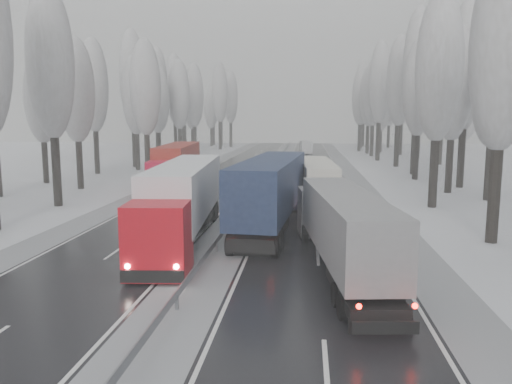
% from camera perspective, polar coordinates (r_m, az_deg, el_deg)
% --- Properties ---
extents(ground, '(260.00, 260.00, 0.00)m').
position_cam_1_polar(ground, '(15.39, -13.03, -18.53)').
color(ground, white).
rests_on(ground, ground).
extents(carriageway_right, '(7.50, 200.00, 0.03)m').
position_cam_1_polar(carriageway_right, '(43.50, 6.59, -0.80)').
color(carriageway_right, black).
rests_on(carriageway_right, ground).
extents(carriageway_left, '(7.50, 200.00, 0.03)m').
position_cam_1_polar(carriageway_left, '(44.60, -7.02, -0.58)').
color(carriageway_left, black).
rests_on(carriageway_left, ground).
extents(median_slush, '(3.00, 200.00, 0.04)m').
position_cam_1_polar(median_slush, '(43.74, -0.30, -0.69)').
color(median_slush, gray).
rests_on(median_slush, ground).
extents(shoulder_right, '(2.40, 200.00, 0.04)m').
position_cam_1_polar(shoulder_right, '(43.85, 13.07, -0.88)').
color(shoulder_right, gray).
rests_on(shoulder_right, ground).
extents(shoulder_left, '(2.40, 200.00, 0.04)m').
position_cam_1_polar(shoulder_left, '(45.95, -13.05, -0.46)').
color(shoulder_left, gray).
rests_on(shoulder_left, ground).
extents(median_guardrail, '(0.12, 200.00, 0.76)m').
position_cam_1_polar(median_guardrail, '(43.64, -0.30, 0.06)').
color(median_guardrail, slate).
rests_on(median_guardrail, ground).
extents(tree_16, '(3.60, 3.60, 16.53)m').
position_cam_1_polar(tree_16, '(30.68, 26.54, 14.56)').
color(tree_16, black).
rests_on(tree_16, ground).
extents(tree_18, '(3.60, 3.60, 16.58)m').
position_cam_1_polar(tree_18, '(41.35, 20.19, 13.14)').
color(tree_18, black).
rests_on(tree_18, ground).
extents(tree_19, '(3.60, 3.60, 14.57)m').
position_cam_1_polar(tree_19, '(46.66, 25.57, 10.65)').
color(tree_19, black).
rests_on(tree_19, ground).
extents(tree_20, '(3.60, 3.60, 15.71)m').
position_cam_1_polar(tree_20, '(50.01, 21.68, 11.51)').
color(tree_20, black).
rests_on(tree_20, ground).
extents(tree_21, '(3.60, 3.60, 18.62)m').
position_cam_1_polar(tree_21, '(54.60, 22.93, 13.08)').
color(tree_21, black).
rests_on(tree_21, ground).
extents(tree_22, '(3.60, 3.60, 15.86)m').
position_cam_1_polar(tree_22, '(59.93, 18.13, 11.16)').
color(tree_22, black).
rests_on(tree_22, ground).
extents(tree_23, '(3.60, 3.60, 13.55)m').
position_cam_1_polar(tree_23, '(65.30, 22.79, 9.36)').
color(tree_23, black).
rests_on(tree_23, ground).
extents(tree_24, '(3.60, 3.60, 20.49)m').
position_cam_1_polar(tree_24, '(65.63, 18.00, 13.47)').
color(tree_24, black).
rests_on(tree_24, ground).
extents(tree_25, '(3.60, 3.60, 19.44)m').
position_cam_1_polar(tree_25, '(71.12, 22.87, 12.26)').
color(tree_25, black).
rests_on(tree_25, ground).
extents(tree_26, '(3.60, 3.60, 18.78)m').
position_cam_1_polar(tree_26, '(75.51, 16.06, 12.00)').
color(tree_26, black).
rests_on(tree_26, ground).
extents(tree_27, '(3.60, 3.60, 17.62)m').
position_cam_1_polar(tree_27, '(80.87, 20.62, 11.01)').
color(tree_27, black).
rests_on(tree_27, ground).
extents(tree_28, '(3.60, 3.60, 19.62)m').
position_cam_1_polar(tree_28, '(85.89, 13.98, 11.96)').
color(tree_28, black).
rests_on(tree_28, ground).
extents(tree_29, '(3.60, 3.60, 18.11)m').
position_cam_1_polar(tree_29, '(91.05, 18.28, 10.96)').
color(tree_29, black).
rests_on(tree_29, ground).
extents(tree_30, '(3.60, 3.60, 17.86)m').
position_cam_1_polar(tree_30, '(95.51, 13.27, 10.92)').
color(tree_30, black).
rests_on(tree_30, ground).
extents(tree_31, '(3.60, 3.60, 18.58)m').
position_cam_1_polar(tree_31, '(100.38, 16.39, 10.93)').
color(tree_31, black).
rests_on(tree_31, ground).
extents(tree_32, '(3.60, 3.60, 17.33)m').
position_cam_1_polar(tree_32, '(102.95, 12.76, 10.55)').
color(tree_32, black).
rests_on(tree_32, ground).
extents(tree_33, '(3.60, 3.60, 14.33)m').
position_cam_1_polar(tree_33, '(107.25, 14.16, 9.38)').
color(tree_33, black).
rests_on(tree_33, ground).
extents(tree_34, '(3.60, 3.60, 17.63)m').
position_cam_1_polar(tree_34, '(109.91, 11.85, 10.53)').
color(tree_34, black).
rests_on(tree_34, ground).
extents(tree_35, '(3.60, 3.60, 18.25)m').
position_cam_1_polar(tree_35, '(115.17, 16.28, 10.46)').
color(tree_35, black).
rests_on(tree_35, ground).
extents(tree_36, '(3.60, 3.60, 20.23)m').
position_cam_1_polar(tree_36, '(119.90, 12.01, 11.12)').
color(tree_36, black).
rests_on(tree_36, ground).
extents(tree_37, '(3.60, 3.60, 16.37)m').
position_cam_1_polar(tree_37, '(124.68, 15.02, 9.77)').
color(tree_37, black).
rests_on(tree_37, ground).
extents(tree_38, '(3.60, 3.60, 17.97)m').
position_cam_1_polar(tree_38, '(130.52, 12.25, 10.24)').
color(tree_38, black).
rests_on(tree_38, ground).
extents(tree_39, '(3.60, 3.60, 16.19)m').
position_cam_1_polar(tree_39, '(134.78, 13.25, 9.66)').
color(tree_39, black).
rests_on(tree_39, ground).
extents(tree_58, '(3.60, 3.60, 17.21)m').
position_cam_1_polar(tree_58, '(42.60, -22.46, 13.41)').
color(tree_58, black).
rests_on(tree_58, ground).
extents(tree_60, '(3.60, 3.60, 14.84)m').
position_cam_1_polar(tree_60, '(52.26, -19.88, 10.83)').
color(tree_60, black).
rests_on(tree_60, ground).
extents(tree_61, '(3.60, 3.60, 13.95)m').
position_cam_1_polar(tree_61, '(58.42, -23.32, 9.77)').
color(tree_61, black).
rests_on(tree_61, ground).
extents(tree_62, '(3.60, 3.60, 16.04)m').
position_cam_1_polar(tree_62, '(59.74, -12.53, 11.49)').
color(tree_62, black).
rests_on(tree_62, ground).
extents(tree_63, '(3.60, 3.60, 16.88)m').
position_cam_1_polar(tree_63, '(66.32, -18.06, 11.42)').
color(tree_63, black).
rests_on(tree_63, ground).
extents(tree_64, '(3.60, 3.60, 15.42)m').
position_cam_1_polar(tree_64, '(69.60, -13.60, 10.66)').
color(tree_64, black).
rests_on(tree_64, ground).
extents(tree_65, '(3.60, 3.60, 19.48)m').
position_cam_1_polar(tree_65, '(74.12, -13.96, 12.50)').
color(tree_65, black).
rests_on(tree_65, ground).
extents(tree_66, '(3.60, 3.60, 15.23)m').
position_cam_1_polar(tree_66, '(78.72, -11.16, 10.35)').
color(tree_66, black).
rests_on(tree_66, ground).
extents(tree_67, '(3.60, 3.60, 17.09)m').
position_cam_1_polar(tree_67, '(83.00, -11.30, 11.06)').
color(tree_67, black).
rests_on(tree_67, ground).
extents(tree_68, '(3.60, 3.60, 16.65)m').
position_cam_1_polar(tree_68, '(84.84, -8.79, 10.87)').
color(tree_68, black).
rests_on(tree_68, ground).
extents(tree_69, '(3.60, 3.60, 19.35)m').
position_cam_1_polar(tree_69, '(90.08, -11.21, 11.75)').
color(tree_69, black).
rests_on(tree_69, ground).
extents(tree_70, '(3.60, 3.60, 17.09)m').
position_cam_1_polar(tree_70, '(94.58, -7.08, 10.81)').
color(tree_70, black).
rests_on(tree_70, ground).
extents(tree_71, '(3.60, 3.60, 19.61)m').
position_cam_1_polar(tree_71, '(99.68, -9.30, 11.56)').
color(tree_71, black).
rests_on(tree_71, ground).
extents(tree_72, '(3.60, 3.60, 15.11)m').
position_cam_1_polar(tree_72, '(104.22, -7.33, 9.88)').
color(tree_72, black).
rests_on(tree_72, ground).
extents(tree_73, '(3.60, 3.60, 17.22)m').
position_cam_1_polar(tree_73, '(108.83, -8.36, 10.50)').
color(tree_73, black).
rests_on(tree_73, ground).
extents(tree_74, '(3.60, 3.60, 19.68)m').
position_cam_1_polar(tree_74, '(114.13, -4.18, 11.25)').
color(tree_74, black).
rests_on(tree_74, ground).
extents(tree_75, '(3.60, 3.60, 18.60)m').
position_cam_1_polar(tree_75, '(119.90, -8.21, 10.72)').
color(tree_75, black).
rests_on(tree_75, ground).
extents(tree_76, '(3.60, 3.60, 18.55)m').
position_cam_1_polar(tree_76, '(123.19, -2.93, 10.71)').
color(tree_76, black).
rests_on(tree_76, ground).
extents(tree_77, '(3.60, 3.60, 14.32)m').
position_cam_1_polar(tree_77, '(128.01, -5.16, 9.39)').
color(tree_77, black).
rests_on(tree_77, ground).
extents(tree_78, '(3.60, 3.60, 19.55)m').
position_cam_1_polar(tree_78, '(130.28, -4.03, 10.85)').
color(tree_78, black).
rests_on(tree_78, ground).
extents(tree_79, '(3.60, 3.60, 17.07)m').
position_cam_1_polar(tree_79, '(134.65, -4.91, 10.09)').
color(tree_79, black).
rests_on(tree_79, ground).
extents(truck_grey_tarp, '(4.04, 14.64, 3.72)m').
position_cam_1_polar(truck_grey_tarp, '(23.13, 9.59, -3.56)').
color(truck_grey_tarp, '#4F4F54').
rests_on(truck_grey_tarp, ground).
extents(truck_blue_box, '(4.17, 17.62, 4.48)m').
position_cam_1_polar(truck_blue_box, '(31.62, 2.04, 0.57)').
color(truck_blue_box, navy).
rests_on(truck_blue_box, ground).
extents(truck_cream_box, '(3.00, 14.36, 3.66)m').
position_cam_1_polar(truck_cream_box, '(39.83, 6.92, 1.43)').
color(truck_cream_box, beige).
rests_on(truck_cream_box, ground).
extents(box_truck_distant, '(2.77, 7.11, 2.59)m').
position_cam_1_polar(box_truck_distant, '(101.00, 5.72, 5.16)').
color(box_truck_distant, silver).
rests_on(box_truck_distant, ground).
extents(truck_red_white, '(4.05, 17.08, 4.35)m').
position_cam_1_polar(truck_red_white, '(28.50, -8.32, -0.54)').
color(truck_red_white, '#BA0A15').
rests_on(truck_red_white, ground).
extents(truck_red_red, '(4.25, 17.06, 4.34)m').
position_cam_1_polar(truck_red_red, '(50.02, -9.06, 3.25)').
color(truck_red_red, red).
rests_on(truck_red_red, ground).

